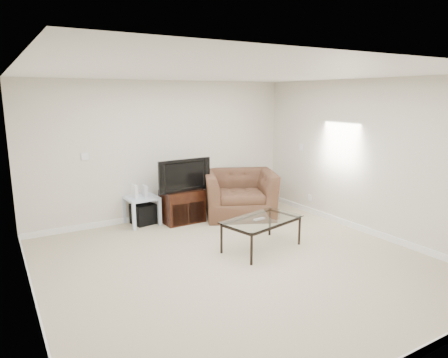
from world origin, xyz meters
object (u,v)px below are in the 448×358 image
tv_stand (182,206)px  recliner (239,186)px  subwoofer (143,214)px  television (182,174)px  side_table (142,210)px  coffee_table (262,234)px

tv_stand → recliner: (1.08, -0.21, 0.28)m
subwoofer → recliner: (1.73, -0.46, 0.39)m
tv_stand → subwoofer: bearing=157.1°
subwoofer → tv_stand: bearing=-21.4°
recliner → television: bearing=-164.8°
side_table → coffee_table: bearing=-60.6°
television → subwoofer: (-0.64, 0.28, -0.70)m
side_table → subwoofer: side_table is taller
tv_stand → subwoofer: size_ratio=1.97×
tv_stand → coffee_table: bearing=-77.0°
subwoofer → television: bearing=-23.6°
subwoofer → recliner: bearing=-15.0°
television → recliner: television is taller
tv_stand → side_table: 0.71m
recliner → side_table: bearing=-169.3°
coffee_table → side_table: bearing=119.4°
side_table → coffee_table: (1.14, -2.02, -0.02)m
television → coffee_table: television is taller
television → coffee_table: (0.46, -1.76, -0.64)m
recliner → coffee_table: (-0.62, -1.57, -0.34)m
side_table → subwoofer: (0.03, 0.02, -0.07)m
coffee_table → television: bearing=104.7°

